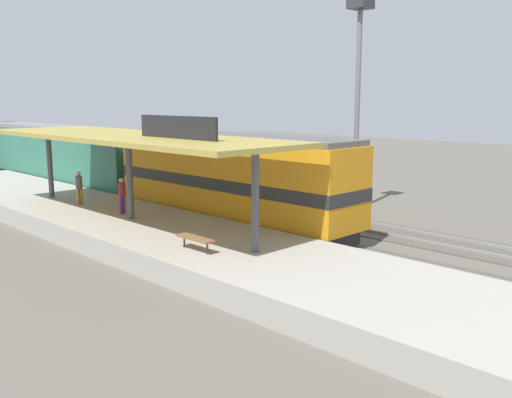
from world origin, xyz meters
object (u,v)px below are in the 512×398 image
object	(u,v)px
passenger_carriage_front	(60,155)
light_mast	(359,59)
locomotive	(230,179)
person_waiting	(79,186)
platform_bench	(195,239)
person_walking	(122,194)

from	to	relation	value
passenger_carriage_front	light_mast	distance (m)	22.24
locomotive	person_waiting	distance (m)	7.93
platform_bench	passenger_carriage_front	bearing A→B (deg)	75.23
light_mast	passenger_carriage_front	bearing A→B (deg)	111.39
locomotive	passenger_carriage_front	world-z (taller)	locomotive
locomotive	platform_bench	bearing A→B (deg)	-141.57
light_mast	person_walking	world-z (taller)	light_mast
person_waiting	person_walking	world-z (taller)	same
light_mast	person_waiting	xyz separation A→B (m)	(-12.37, 8.38, -6.54)
person_walking	person_waiting	bearing A→B (deg)	94.24
person_waiting	light_mast	bearing A→B (deg)	-34.13
locomotive	passenger_carriage_front	xyz separation A→B (m)	(0.00, 18.00, -0.10)
locomotive	person_waiting	xyz separation A→B (m)	(-4.57, 6.46, -0.56)
person_waiting	person_walking	size ratio (longest dim) A/B	1.00
person_waiting	person_walking	bearing A→B (deg)	-85.76
locomotive	person_walking	bearing A→B (deg)	146.56
passenger_carriage_front	platform_bench	bearing A→B (deg)	-104.77
person_waiting	person_walking	distance (m)	3.64
passenger_carriage_front	locomotive	bearing A→B (deg)	-90.00
light_mast	person_waiting	distance (m)	16.31
light_mast	person_waiting	world-z (taller)	light_mast
platform_bench	person_waiting	xyz separation A→B (m)	(1.43, 11.22, 0.51)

